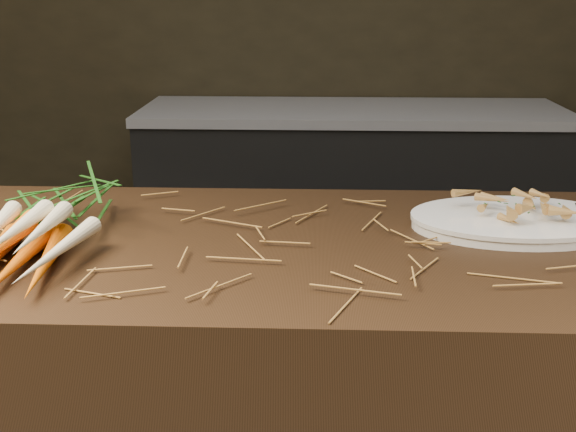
% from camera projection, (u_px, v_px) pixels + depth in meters
% --- Properties ---
extents(back_counter, '(1.82, 0.62, 0.84)m').
position_uv_depth(back_counter, '(351.00, 201.00, 3.23)').
color(back_counter, black).
rests_on(back_counter, ground).
extents(straw_bedding, '(1.40, 0.60, 0.02)m').
position_uv_depth(straw_bedding, '(236.00, 236.00, 1.30)').
color(straw_bedding, '#905F2A').
rests_on(straw_bedding, main_counter).
extents(root_veg_bunch, '(0.21, 0.53, 0.10)m').
position_uv_depth(root_veg_bunch, '(46.00, 217.00, 1.28)').
color(root_veg_bunch, '#E6560B').
rests_on(root_veg_bunch, main_counter).
extents(serving_platter, '(0.41, 0.28, 0.02)m').
position_uv_depth(serving_platter, '(516.00, 223.00, 1.37)').
color(serving_platter, white).
rests_on(serving_platter, main_counter).
extents(roasted_veg_heap, '(0.20, 0.15, 0.04)m').
position_uv_depth(roasted_veg_heap, '(518.00, 206.00, 1.36)').
color(roasted_veg_heap, '#A46D31').
rests_on(roasted_veg_heap, serving_platter).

